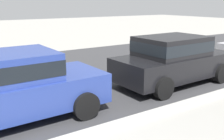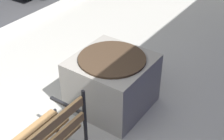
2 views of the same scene
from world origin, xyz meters
TOP-DOWN VIEW (x-y plane):
  - parked_car_blue at (0.79, 4.45)m, footprint 4.14×1.99m
  - parked_car_black at (5.81, 4.45)m, footprint 4.14×1.99m

SIDE VIEW (x-z plane):
  - parked_car_blue at x=0.79m, z-range 0.06..1.62m
  - parked_car_black at x=5.81m, z-range 0.06..1.62m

